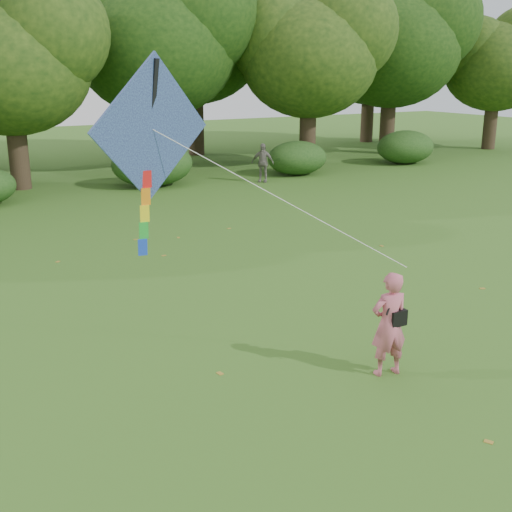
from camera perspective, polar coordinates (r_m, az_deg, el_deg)
ground at (r=11.34m, az=9.85°, el=-9.02°), size 100.00×100.00×0.00m
man_kite_flyer at (r=10.55m, az=11.74°, el=-5.95°), size 0.70×0.52×1.74m
bystander_right at (r=28.40m, az=0.58°, el=8.29°), size 1.00×0.99×1.70m
crossbody_bag at (r=10.56m, az=12.36°, el=-5.29°), size 0.43×0.20×0.70m
flying_kite at (r=9.71m, az=-9.24°, el=10.78°), size 4.49×2.24×3.26m
tree_line at (r=31.81m, az=-15.30°, el=17.19°), size 54.70×15.30×9.48m
shrub_band at (r=26.39m, az=-16.56°, el=7.02°), size 39.15×3.22×1.88m
fallen_leaves at (r=15.21m, az=0.88°, el=-2.09°), size 8.42×13.60×0.01m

